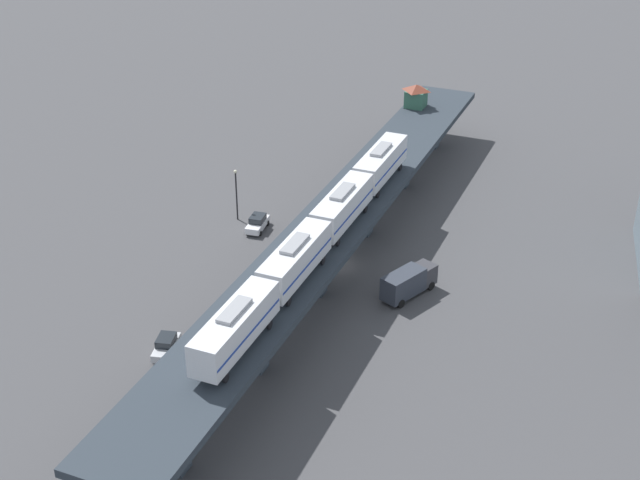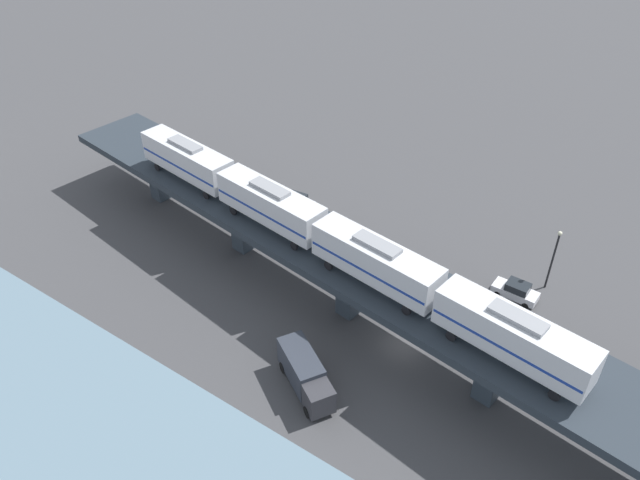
% 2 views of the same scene
% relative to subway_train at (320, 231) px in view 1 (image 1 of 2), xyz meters
% --- Properties ---
extents(ground_plane, '(400.00, 400.00, 0.00)m').
position_rel_subway_train_xyz_m(ground_plane, '(0.09, -9.04, -9.24)').
color(ground_plane, '#424244').
extents(elevated_viaduct, '(21.64, 92.25, 6.70)m').
position_rel_subway_train_xyz_m(elevated_viaduct, '(0.07, -9.19, -3.46)').
color(elevated_viaduct, '#283039').
rests_on(elevated_viaduct, ground).
extents(subway_train, '(9.99, 49.68, 4.45)m').
position_rel_subway_train_xyz_m(subway_train, '(0.00, 0.00, 0.00)').
color(subway_train, silver).
rests_on(subway_train, elevated_viaduct).
extents(signal_hut, '(3.65, 3.65, 3.40)m').
position_rel_subway_train_xyz_m(signal_hut, '(-2.83, -45.57, -0.74)').
color(signal_hut, '#33604C').
rests_on(signal_hut, elevated_viaduct).
extents(street_car_white, '(2.05, 4.45, 1.89)m').
position_rel_subway_train_xyz_m(street_car_white, '(11.96, -15.12, -8.30)').
color(street_car_white, silver).
rests_on(street_car_white, ground).
extents(street_car_silver, '(2.29, 4.55, 1.89)m').
position_rel_subway_train_xyz_m(street_car_silver, '(12.69, 12.08, -8.30)').
color(street_car_silver, '#B7BABF').
rests_on(street_car_silver, ground).
extents(delivery_truck, '(5.65, 7.32, 3.20)m').
position_rel_subway_train_xyz_m(delivery_truck, '(-8.84, -4.55, -7.48)').
color(delivery_truck, '#333338').
rests_on(delivery_truck, ground).
extents(street_lamp, '(0.44, 0.44, 6.94)m').
position_rel_subway_train_xyz_m(street_lamp, '(15.30, -17.10, -5.14)').
color(street_lamp, black).
rests_on(street_lamp, ground).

